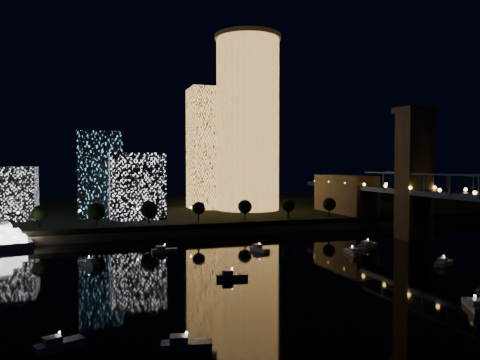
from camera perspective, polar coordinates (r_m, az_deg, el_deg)
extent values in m
plane|color=black|center=(115.26, 10.24, -12.43)|extent=(520.00, 520.00, 0.00)
cube|color=black|center=(264.86, -6.48, -3.68)|extent=(420.00, 160.00, 5.00)
cube|color=#6B5E4C|center=(189.79, -1.68, -6.23)|extent=(420.00, 6.00, 3.00)
cylinder|color=#FFAE51|center=(241.33, 0.95, 6.71)|extent=(32.00, 32.00, 86.97)
cylinder|color=#6B5E4C|center=(248.96, 0.95, 16.97)|extent=(34.00, 34.00, 2.00)
cube|color=#FFAE51|center=(248.26, -3.89, 3.84)|extent=(19.89, 19.89, 63.28)
cube|color=white|center=(208.11, -12.51, -0.67)|extent=(22.99, 19.45, 28.29)
cube|color=#55B6E9|center=(223.29, -16.78, 0.71)|extent=(18.97, 24.66, 37.94)
cube|color=white|center=(220.85, -26.42, -1.46)|extent=(22.30, 20.27, 22.30)
cube|color=#6B5E4C|center=(189.59, 20.43, 0.46)|extent=(11.00, 9.00, 48.00)
cube|color=#6B5E4C|center=(190.62, 20.53, 8.00)|extent=(13.00, 11.00, 2.00)
cube|color=#6B5E4C|center=(231.36, 12.65, -2.30)|extent=(12.00, 40.00, 23.00)
cube|color=#162247|center=(175.68, 22.00, -0.48)|extent=(0.50, 0.50, 7.00)
cube|color=#162247|center=(194.62, 17.44, -0.20)|extent=(0.50, 0.50, 7.00)
sphere|color=#FFA938|center=(182.41, 20.05, -0.91)|extent=(1.20, 1.20, 1.20)
sphere|color=#FFA938|center=(219.50, 12.77, -0.36)|extent=(1.20, 1.20, 1.20)
cube|color=silver|center=(168.33, 15.32, -7.67)|extent=(9.46, 7.09, 1.20)
cube|color=silver|center=(166.93, 15.11, -7.36)|extent=(3.98, 3.67, 1.00)
sphere|color=white|center=(168.00, 15.33, -7.00)|extent=(0.36, 0.36, 0.36)
cube|color=silver|center=(140.03, -17.94, -9.66)|extent=(5.58, 6.96, 1.20)
cube|color=silver|center=(138.97, -17.71, -9.28)|extent=(2.81, 2.99, 1.00)
sphere|color=white|center=(139.65, -17.95, -8.85)|extent=(0.36, 0.36, 0.36)
cube|color=silver|center=(118.80, -0.97, -11.66)|extent=(8.04, 3.82, 1.20)
cube|color=silver|center=(118.42, -1.54, -11.16)|extent=(3.02, 2.46, 1.00)
sphere|color=white|center=(118.35, -0.97, -10.72)|extent=(0.36, 0.36, 0.36)
cube|color=silver|center=(81.51, -21.13, -18.27)|extent=(7.63, 4.95, 1.20)
cube|color=silver|center=(80.80, -21.91, -17.64)|extent=(3.08, 2.73, 1.00)
sphere|color=white|center=(80.84, -21.15, -16.94)|extent=(0.36, 0.36, 0.36)
cube|color=silver|center=(106.16, 26.70, -13.54)|extent=(6.07, 8.49, 1.20)
cube|color=silver|center=(104.74, 26.92, -13.14)|extent=(3.20, 3.52, 1.00)
sphere|color=white|center=(105.65, 26.72, -12.50)|extent=(0.36, 0.36, 0.36)
cube|color=silver|center=(145.84, 23.60, -9.26)|extent=(8.03, 5.90, 1.20)
cube|color=silver|center=(144.55, 23.44, -8.92)|extent=(3.36, 3.08, 1.00)
sphere|color=white|center=(145.47, 23.61, -8.49)|extent=(0.36, 0.36, 0.36)
cube|color=silver|center=(153.72, 13.51, -8.57)|extent=(3.47, 7.95, 1.20)
cube|color=silver|center=(152.48, 13.69, -8.24)|extent=(2.34, 2.93, 1.00)
sphere|color=white|center=(153.36, 13.52, -7.84)|extent=(0.36, 0.36, 0.36)
cube|color=silver|center=(76.88, -6.54, -19.42)|extent=(8.18, 4.15, 1.20)
cube|color=silver|center=(76.52, -7.47, -18.65)|extent=(3.12, 2.58, 1.00)
sphere|color=white|center=(76.18, -6.55, -18.02)|extent=(0.36, 0.36, 0.36)
cube|color=silver|center=(154.51, -9.15, -8.49)|extent=(8.37, 2.69, 1.20)
cube|color=silver|center=(154.13, -9.62, -8.10)|extent=(2.93, 2.18, 1.00)
sphere|color=white|center=(154.16, -9.16, -7.76)|extent=(0.36, 0.36, 0.36)
cube|color=silver|center=(154.62, 2.40, -8.46)|extent=(4.63, 8.17, 1.20)
cube|color=silver|center=(155.34, 2.14, -8.00)|extent=(2.72, 3.19, 1.00)
sphere|color=white|center=(154.27, 2.40, -7.73)|extent=(0.36, 0.36, 0.36)
cylinder|color=black|center=(188.14, -23.22, -4.77)|extent=(0.70, 0.70, 4.00)
sphere|color=black|center=(187.77, -23.24, -3.71)|extent=(5.72, 5.72, 5.72)
cylinder|color=black|center=(187.42, -17.10, -4.73)|extent=(0.70, 0.70, 4.00)
sphere|color=black|center=(187.04, -17.11, -3.66)|extent=(6.93, 6.93, 6.93)
cylinder|color=black|center=(188.82, -11.00, -4.62)|extent=(0.70, 0.70, 4.00)
sphere|color=black|center=(188.45, -11.01, -3.57)|extent=(6.94, 6.94, 6.94)
cylinder|color=black|center=(192.31, -5.06, -4.48)|extent=(0.70, 0.70, 4.00)
sphere|color=black|center=(191.95, -5.07, -3.44)|extent=(5.32, 5.32, 5.32)
cylinder|color=black|center=(197.77, 0.61, -4.29)|extent=(0.70, 0.70, 4.00)
sphere|color=black|center=(197.42, 0.61, -3.28)|extent=(5.87, 5.87, 5.87)
cylinder|color=black|center=(205.04, 5.92, -4.08)|extent=(0.70, 0.70, 4.00)
sphere|color=black|center=(204.70, 5.92, -3.10)|extent=(5.72, 5.72, 5.72)
cylinder|color=black|center=(213.94, 10.83, -3.85)|extent=(0.70, 0.70, 4.00)
sphere|color=black|center=(213.61, 10.83, -2.91)|extent=(5.84, 5.84, 5.84)
cylinder|color=black|center=(194.87, -25.42, -4.43)|extent=(0.24, 0.24, 5.00)
sphere|color=#FFCC7F|center=(194.59, -25.43, -3.61)|extent=(0.70, 0.70, 0.70)
cylinder|color=black|center=(193.31, -18.92, -4.39)|extent=(0.24, 0.24, 5.00)
sphere|color=#FFCC7F|center=(193.03, -18.93, -3.57)|extent=(0.70, 0.70, 0.70)
cylinder|color=black|center=(194.25, -12.40, -4.30)|extent=(0.24, 0.24, 5.00)
sphere|color=#FFCC7F|center=(193.96, -12.41, -3.48)|extent=(0.70, 0.70, 0.70)
cylinder|color=black|center=(197.64, -6.02, -4.16)|extent=(0.24, 0.24, 5.00)
sphere|color=#FFCC7F|center=(197.36, -6.03, -3.35)|extent=(0.70, 0.70, 0.70)
cylinder|color=black|center=(203.37, 0.06, -3.97)|extent=(0.24, 0.24, 5.00)
sphere|color=#FFCC7F|center=(203.10, 0.06, -3.19)|extent=(0.70, 0.70, 0.70)
cylinder|color=black|center=(211.25, 5.75, -3.76)|extent=(0.24, 0.24, 5.00)
sphere|color=#FFCC7F|center=(210.99, 5.75, -3.00)|extent=(0.70, 0.70, 0.70)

